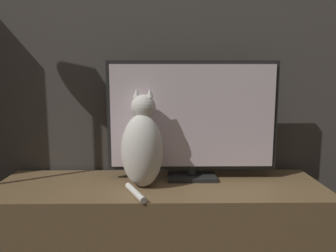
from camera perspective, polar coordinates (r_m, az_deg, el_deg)
wall_back at (r=1.85m, az=-1.50°, el=18.13°), size 4.80×0.05×2.60m
tv_stand at (r=1.72m, az=-1.48°, el=-17.58°), size 1.59×0.49×0.47m
tv at (r=1.65m, az=4.27°, el=1.22°), size 0.85×0.15×0.60m
cat at (r=1.56m, az=-4.48°, el=-3.56°), size 0.23×0.33×0.47m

